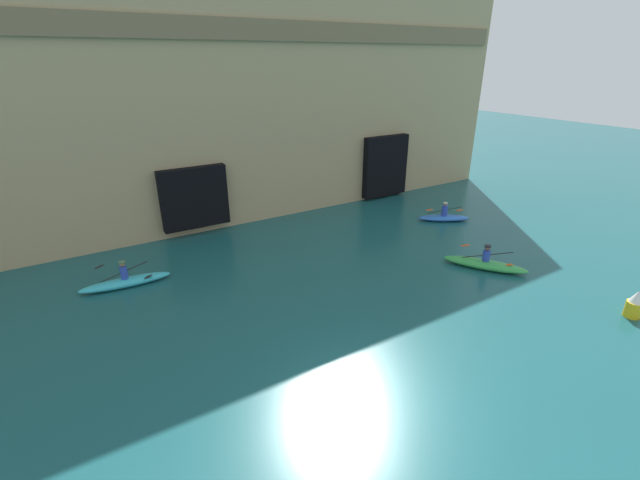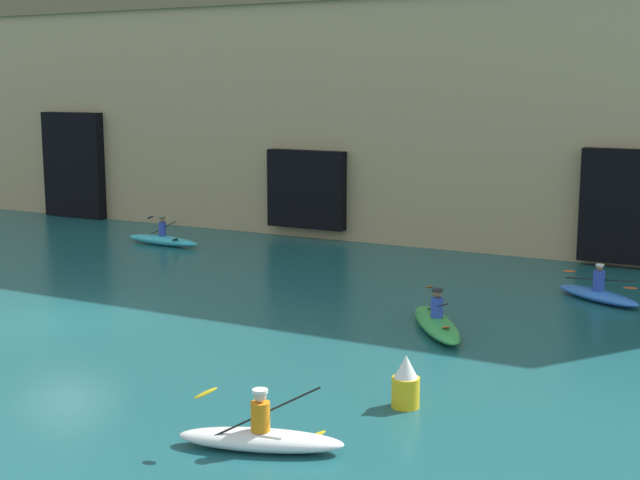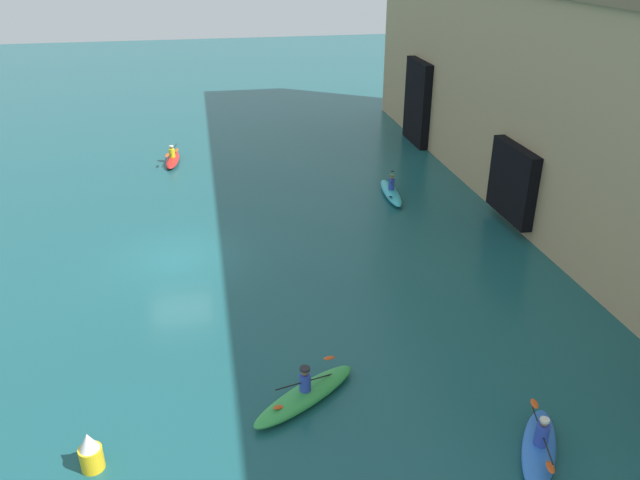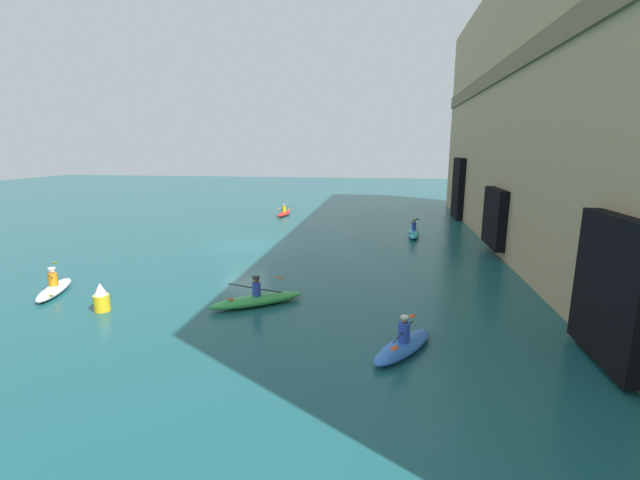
{
  "view_description": "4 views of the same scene",
  "coord_description": "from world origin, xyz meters",
  "px_view_note": "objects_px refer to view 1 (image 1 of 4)",
  "views": [
    {
      "loc": [
        -5.92,
        -7.21,
        8.76
      ],
      "look_at": [
        2.58,
        6.72,
        1.76
      ],
      "focal_mm": 24.0,
      "sensor_mm": 36.0,
      "label": 1
    },
    {
      "loc": [
        17.21,
        -17.32,
        6.28
      ],
      "look_at": [
        4.73,
        5.89,
        1.66
      ],
      "focal_mm": 50.0,
      "sensor_mm": 36.0,
      "label": 2
    },
    {
      "loc": [
        22.68,
        1.48,
        11.5
      ],
      "look_at": [
        1.41,
        5.55,
        0.95
      ],
      "focal_mm": 35.0,
      "sensor_mm": 36.0,
      "label": 3
    },
    {
      "loc": [
        24.1,
        8.28,
        5.84
      ],
      "look_at": [
        2.64,
        5.01,
        1.12
      ],
      "focal_mm": 24.0,
      "sensor_mm": 36.0,
      "label": 4
    }
  ],
  "objects_px": {
    "kayak_blue": "(444,217)",
    "marker_buoy": "(635,305)",
    "kayak_cyan": "(126,281)",
    "kayak_green": "(485,264)"
  },
  "relations": [
    {
      "from": "kayak_blue",
      "to": "kayak_cyan",
      "type": "bearing_deg",
      "value": 27.02
    },
    {
      "from": "kayak_green",
      "to": "marker_buoy",
      "type": "height_order",
      "value": "kayak_green"
    },
    {
      "from": "kayak_cyan",
      "to": "kayak_blue",
      "type": "height_order",
      "value": "kayak_cyan"
    },
    {
      "from": "kayak_cyan",
      "to": "kayak_green",
      "type": "distance_m",
      "value": 15.54
    },
    {
      "from": "kayak_cyan",
      "to": "marker_buoy",
      "type": "relative_size",
      "value": 3.37
    },
    {
      "from": "marker_buoy",
      "to": "kayak_blue",
      "type": "bearing_deg",
      "value": 81.58
    },
    {
      "from": "kayak_blue",
      "to": "marker_buoy",
      "type": "xyz_separation_m",
      "value": [
        -1.59,
        -10.74,
        0.27
      ]
    },
    {
      "from": "kayak_cyan",
      "to": "kayak_blue",
      "type": "distance_m",
      "value": 17.1
    },
    {
      "from": "kayak_cyan",
      "to": "kayak_green",
      "type": "xyz_separation_m",
      "value": [
        14.05,
        -6.65,
        0.0
      ]
    },
    {
      "from": "kayak_green",
      "to": "kayak_blue",
      "type": "xyz_separation_m",
      "value": [
        3.0,
        5.33,
        -0.01
      ]
    }
  ]
}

